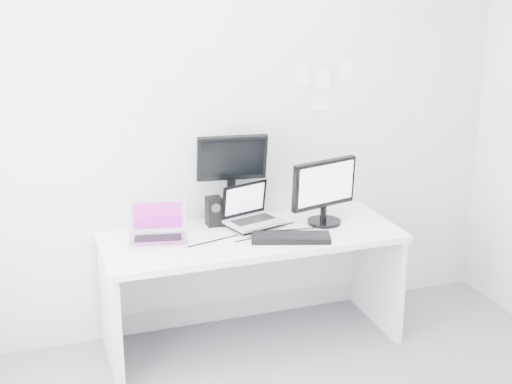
% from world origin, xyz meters
% --- Properties ---
extents(back_wall, '(3.60, 0.00, 3.60)m').
position_xyz_m(back_wall, '(0.00, 1.60, 1.35)').
color(back_wall, silver).
rests_on(back_wall, ground).
extents(desk, '(1.80, 0.70, 0.73)m').
position_xyz_m(desk, '(0.00, 1.25, 0.36)').
color(desk, white).
rests_on(desk, ground).
extents(macbook, '(0.38, 0.32, 0.25)m').
position_xyz_m(macbook, '(-0.56, 1.30, 0.86)').
color(macbook, silver).
rests_on(macbook, desk).
extents(speaker, '(0.10, 0.10, 0.18)m').
position_xyz_m(speaker, '(-0.17, 1.47, 0.82)').
color(speaker, black).
rests_on(speaker, desk).
extents(dell_laptop, '(0.38, 0.34, 0.27)m').
position_xyz_m(dell_laptop, '(0.05, 1.36, 0.87)').
color(dell_laptop, '#9DA0A4').
rests_on(dell_laptop, desk).
extents(rear_monitor, '(0.45, 0.21, 0.59)m').
position_xyz_m(rear_monitor, '(-0.05, 1.49, 1.02)').
color(rear_monitor, black).
rests_on(rear_monitor, desk).
extents(samsung_monitor, '(0.50, 0.32, 0.42)m').
position_xyz_m(samsung_monitor, '(0.49, 1.28, 0.94)').
color(samsung_monitor, black).
rests_on(samsung_monitor, desk).
extents(keyboard, '(0.49, 0.30, 0.03)m').
position_xyz_m(keyboard, '(0.19, 1.08, 0.75)').
color(keyboard, black).
rests_on(keyboard, desk).
extents(mouse, '(0.11, 0.09, 0.03)m').
position_xyz_m(mouse, '(0.27, 1.07, 0.75)').
color(mouse, black).
rests_on(mouse, desk).
extents(wall_note_0, '(0.10, 0.00, 0.14)m').
position_xyz_m(wall_note_0, '(0.45, 1.59, 1.62)').
color(wall_note_0, white).
rests_on(wall_note_0, back_wall).
extents(wall_note_1, '(0.09, 0.00, 0.13)m').
position_xyz_m(wall_note_1, '(0.60, 1.59, 1.58)').
color(wall_note_1, white).
rests_on(wall_note_1, back_wall).
extents(wall_note_2, '(0.10, 0.00, 0.14)m').
position_xyz_m(wall_note_2, '(0.75, 1.59, 1.63)').
color(wall_note_2, white).
rests_on(wall_note_2, back_wall).
extents(wall_note_3, '(0.11, 0.00, 0.08)m').
position_xyz_m(wall_note_3, '(0.58, 1.59, 1.42)').
color(wall_note_3, white).
rests_on(wall_note_3, back_wall).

